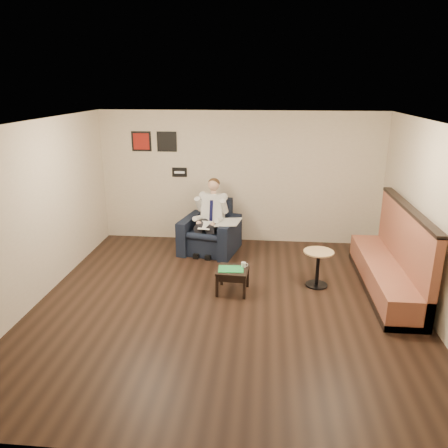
# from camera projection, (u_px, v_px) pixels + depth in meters

# --- Properties ---
(ground) EXTENTS (6.00, 6.00, 0.00)m
(ground) POSITION_uv_depth(u_px,v_px,m) (227.00, 304.00, 6.89)
(ground) COLOR black
(ground) RESTS_ON ground
(wall_back) EXTENTS (6.00, 0.02, 2.80)m
(wall_back) POSITION_uv_depth(u_px,v_px,m) (240.00, 178.00, 9.30)
(wall_back) COLOR beige
(wall_back) RESTS_ON ground
(wall_front) EXTENTS (6.00, 0.02, 2.80)m
(wall_front) POSITION_uv_depth(u_px,v_px,m) (194.00, 327.00, 3.62)
(wall_front) COLOR beige
(wall_front) RESTS_ON ground
(wall_left) EXTENTS (0.02, 6.00, 2.80)m
(wall_left) POSITION_uv_depth(u_px,v_px,m) (34.00, 214.00, 6.74)
(wall_left) COLOR beige
(wall_left) RESTS_ON ground
(wall_right) EXTENTS (0.02, 6.00, 2.80)m
(wall_right) POSITION_uv_depth(u_px,v_px,m) (438.00, 226.00, 6.18)
(wall_right) COLOR beige
(wall_right) RESTS_ON ground
(ceiling) EXTENTS (6.00, 6.00, 0.02)m
(ceiling) POSITION_uv_depth(u_px,v_px,m) (227.00, 123.00, 6.03)
(ceiling) COLOR white
(ceiling) RESTS_ON wall_back
(seating_sign) EXTENTS (0.32, 0.02, 0.20)m
(seating_sign) POSITION_uv_depth(u_px,v_px,m) (180.00, 172.00, 9.38)
(seating_sign) COLOR black
(seating_sign) RESTS_ON wall_back
(art_print_left) EXTENTS (0.42, 0.03, 0.42)m
(art_print_left) POSITION_uv_depth(u_px,v_px,m) (141.00, 141.00, 9.25)
(art_print_left) COLOR maroon
(art_print_left) RESTS_ON wall_back
(art_print_right) EXTENTS (0.42, 0.03, 0.42)m
(art_print_right) POSITION_uv_depth(u_px,v_px,m) (167.00, 142.00, 9.20)
(art_print_right) COLOR black
(art_print_right) RESTS_ON wall_back
(armchair) EXTENTS (1.27, 1.27, 1.04)m
(armchair) POSITION_uv_depth(u_px,v_px,m) (210.00, 227.00, 8.92)
(armchair) COLOR black
(armchair) RESTS_ON ground
(seated_man) EXTENTS (0.87, 1.13, 1.42)m
(seated_man) POSITION_uv_depth(u_px,v_px,m) (207.00, 220.00, 8.74)
(seated_man) COLOR silver
(seated_man) RESTS_ON armchair
(lap_papers) EXTENTS (0.28, 0.37, 0.01)m
(lap_papers) POSITION_uv_depth(u_px,v_px,m) (206.00, 225.00, 8.66)
(lap_papers) COLOR white
(lap_papers) RESTS_ON seated_man
(newspaper) EXTENTS (0.53, 0.63, 0.01)m
(newspaper) POSITION_uv_depth(u_px,v_px,m) (229.00, 222.00, 8.63)
(newspaper) COLOR silver
(newspaper) RESTS_ON armchair
(side_table) EXTENTS (0.54, 0.54, 0.41)m
(side_table) POSITION_uv_depth(u_px,v_px,m) (233.00, 280.00, 7.25)
(side_table) COLOR black
(side_table) RESTS_ON ground
(green_folder) EXTENTS (0.43, 0.32, 0.01)m
(green_folder) POSITION_uv_depth(u_px,v_px,m) (231.00, 269.00, 7.17)
(green_folder) COLOR green
(green_folder) RESTS_ON side_table
(coffee_mug) EXTENTS (0.08, 0.08, 0.09)m
(coffee_mug) POSITION_uv_depth(u_px,v_px,m) (244.00, 265.00, 7.24)
(coffee_mug) COLOR white
(coffee_mug) RESTS_ON side_table
(smartphone) EXTENTS (0.14, 0.09, 0.01)m
(smartphone) POSITION_uv_depth(u_px,v_px,m) (237.00, 266.00, 7.31)
(smartphone) COLOR black
(smartphone) RESTS_ON side_table
(banquette) EXTENTS (0.66, 2.79, 1.43)m
(banquette) POSITION_uv_depth(u_px,v_px,m) (388.00, 250.00, 7.18)
(banquette) COLOR #96503A
(banquette) RESTS_ON ground
(cafe_table) EXTENTS (0.64, 0.64, 0.64)m
(cafe_table) POSITION_uv_depth(u_px,v_px,m) (318.00, 269.00, 7.43)
(cafe_table) COLOR tan
(cafe_table) RESTS_ON ground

